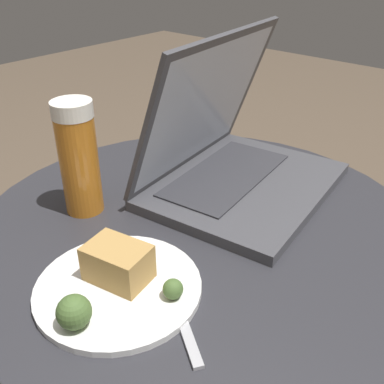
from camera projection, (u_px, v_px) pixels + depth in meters
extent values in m
cylinder|color=black|center=(198.00, 335.00, 0.82)|extent=(0.08, 0.08, 0.46)
cylinder|color=#2D2D33|center=(199.00, 228.00, 0.70)|extent=(0.70, 0.70, 0.02)
cube|color=#47474C|center=(245.00, 186.00, 0.78)|extent=(0.36, 0.30, 0.02)
cube|color=#333338|center=(226.00, 175.00, 0.80)|extent=(0.27, 0.16, 0.00)
cube|color=#47474C|center=(205.00, 104.00, 0.76)|extent=(0.34, 0.14, 0.25)
cube|color=silver|center=(206.00, 105.00, 0.76)|extent=(0.31, 0.12, 0.22)
cylinder|color=#C6701E|center=(80.00, 165.00, 0.69)|extent=(0.06, 0.06, 0.16)
cylinder|color=white|center=(72.00, 109.00, 0.65)|extent=(0.06, 0.06, 0.02)
cylinder|color=white|center=(118.00, 287.00, 0.57)|extent=(0.21, 0.21, 0.01)
cube|color=tan|center=(118.00, 263.00, 0.56)|extent=(0.07, 0.09, 0.05)
sphere|color=#4C6B33|center=(173.00, 289.00, 0.54)|extent=(0.03, 0.03, 0.03)
sphere|color=#4C6B33|center=(74.00, 312.00, 0.50)|extent=(0.04, 0.04, 0.04)
cube|color=#B2B2B7|center=(183.00, 324.00, 0.52)|extent=(0.08, 0.11, 0.01)
cube|color=#B2B2B7|center=(166.00, 274.00, 0.59)|extent=(0.05, 0.06, 0.01)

